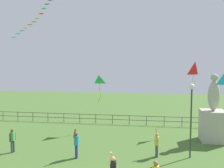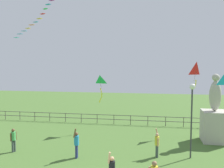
{
  "view_description": "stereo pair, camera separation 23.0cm",
  "coord_description": "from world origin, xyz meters",
  "px_view_note": "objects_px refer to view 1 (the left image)",
  "views": [
    {
      "loc": [
        2.61,
        -9.65,
        6.08
      ],
      "look_at": [
        0.41,
        5.06,
        4.83
      ],
      "focal_mm": 38.59,
      "sensor_mm": 36.0,
      "label": 1
    },
    {
      "loc": [
        2.84,
        -9.62,
        6.08
      ],
      "look_at": [
        0.41,
        5.06,
        4.83
      ],
      "focal_mm": 38.59,
      "sensor_mm": 36.0,
      "label": 2
    }
  ],
  "objects_px": {
    "statue_monument": "(213,120)",
    "kite_2": "(195,69)",
    "person_0": "(13,139)",
    "kite_0": "(99,82)",
    "lamppost": "(191,105)",
    "person_5": "(157,143)",
    "person_3": "(76,143)"
  },
  "relations": [
    {
      "from": "statue_monument",
      "to": "lamppost",
      "type": "relative_size",
      "value": 1.1
    },
    {
      "from": "statue_monument",
      "to": "person_5",
      "type": "relative_size",
      "value": 2.85
    },
    {
      "from": "person_0",
      "to": "person_3",
      "type": "height_order",
      "value": "person_3"
    },
    {
      "from": "statue_monument",
      "to": "kite_0",
      "type": "height_order",
      "value": "statue_monument"
    },
    {
      "from": "kite_2",
      "to": "person_0",
      "type": "bearing_deg",
      "value": -152.65
    },
    {
      "from": "person_0",
      "to": "person_3",
      "type": "distance_m",
      "value": 4.62
    },
    {
      "from": "lamppost",
      "to": "kite_0",
      "type": "relative_size",
      "value": 1.99
    },
    {
      "from": "person_5",
      "to": "lamppost",
      "type": "bearing_deg",
      "value": 5.15
    },
    {
      "from": "lamppost",
      "to": "person_0",
      "type": "relative_size",
      "value": 2.94
    },
    {
      "from": "kite_0",
      "to": "kite_2",
      "type": "relative_size",
      "value": 1.09
    },
    {
      "from": "lamppost",
      "to": "person_5",
      "type": "distance_m",
      "value": 3.32
    },
    {
      "from": "person_0",
      "to": "kite_0",
      "type": "xyz_separation_m",
      "value": [
        4.82,
        5.96,
        3.54
      ]
    },
    {
      "from": "statue_monument",
      "to": "kite_0",
      "type": "distance_m",
      "value": 9.89
    },
    {
      "from": "person_3",
      "to": "kite_2",
      "type": "bearing_deg",
      "value": 39.8
    },
    {
      "from": "statue_monument",
      "to": "kite_0",
      "type": "xyz_separation_m",
      "value": [
        -9.39,
        1.36,
        2.8
      ]
    },
    {
      "from": "person_3",
      "to": "kite_0",
      "type": "bearing_deg",
      "value": 88.15
    },
    {
      "from": "lamppost",
      "to": "kite_2",
      "type": "distance_m",
      "value": 6.46
    },
    {
      "from": "lamppost",
      "to": "kite_0",
      "type": "height_order",
      "value": "kite_0"
    },
    {
      "from": "lamppost",
      "to": "kite_0",
      "type": "bearing_deg",
      "value": 144.19
    },
    {
      "from": "person_5",
      "to": "kite_2",
      "type": "bearing_deg",
      "value": 60.96
    },
    {
      "from": "lamppost",
      "to": "kite_0",
      "type": "xyz_separation_m",
      "value": [
        -7.07,
        5.1,
        1.01
      ]
    },
    {
      "from": "statue_monument",
      "to": "kite_0",
      "type": "relative_size",
      "value": 2.19
    },
    {
      "from": "statue_monument",
      "to": "kite_0",
      "type": "bearing_deg",
      "value": 171.77
    },
    {
      "from": "lamppost",
      "to": "statue_monument",
      "type": "bearing_deg",
      "value": 58.26
    },
    {
      "from": "statue_monument",
      "to": "lamppost",
      "type": "xyz_separation_m",
      "value": [
        -2.32,
        -3.74,
        1.79
      ]
    },
    {
      "from": "lamppost",
      "to": "kite_2",
      "type": "xyz_separation_m",
      "value": [
        1.27,
        5.95,
        2.15
      ]
    },
    {
      "from": "statue_monument",
      "to": "kite_2",
      "type": "distance_m",
      "value": 4.64
    },
    {
      "from": "statue_monument",
      "to": "person_5",
      "type": "bearing_deg",
      "value": -138.53
    },
    {
      "from": "person_3",
      "to": "lamppost",
      "type": "bearing_deg",
      "value": 9.13
    },
    {
      "from": "kite_2",
      "to": "statue_monument",
      "type": "bearing_deg",
      "value": -64.69
    },
    {
      "from": "person_3",
      "to": "person_5",
      "type": "distance_m",
      "value": 5.23
    },
    {
      "from": "person_3",
      "to": "kite_0",
      "type": "height_order",
      "value": "kite_0"
    }
  ]
}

